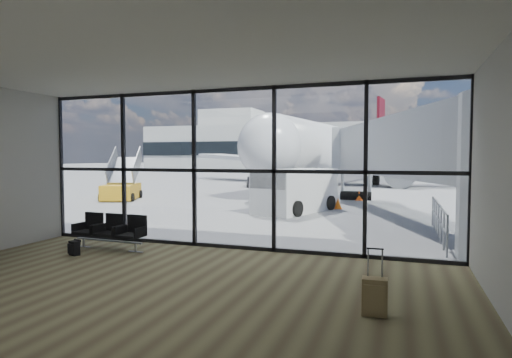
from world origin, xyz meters
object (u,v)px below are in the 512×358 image
Objects in this scene: seating_row at (112,230)px; backpack at (74,248)px; airliner at (347,151)px; service_van at (295,190)px; suitcase at (375,296)px; mobile_stairs at (122,189)px; belt_loader at (256,181)px.

seating_row is 5.25× the size of backpack.
seating_row reaches higher than backpack.
airliner is at bearing 105.34° from backpack.
seating_row is 0.44× the size of service_van.
service_van is at bearing 106.56° from suitcase.
airliner is (-4.64, 34.75, 2.82)m from suitcase.
backpack is 33.15m from airliner.
mobile_stairs is (-15.62, 14.70, 0.29)m from suitcase.
mobile_stairs reaches higher than belt_loader.
suitcase is at bearing -65.35° from mobile_stairs.
suitcase is at bearing 6.99° from backpack.
airliner reaches higher than service_van.
service_van is at bearing -81.46° from airliner.
airliner is at bearing 87.75° from seating_row.
belt_loader is (-11.37, 27.50, 0.21)m from suitcase.
backpack is 0.11× the size of belt_loader.
airliner is at bearing 32.85° from belt_loader.
airliner reaches higher than belt_loader.
mobile_stairs reaches higher than backpack.
belt_loader is (-6.73, -7.25, -2.61)m from airliner.
suitcase is at bearing -81.81° from belt_loader.
service_van is (0.28, -22.26, -2.13)m from airliner.
seating_row is 0.55× the size of mobile_stairs.
service_van is (2.96, 9.59, 0.48)m from seating_row.
suitcase is (7.33, -2.91, -0.21)m from seating_row.
seating_row is at bearing -88.04° from service_van.
mobile_stairs is (-4.25, -12.80, 0.08)m from belt_loader.
seating_row is at bearing -86.99° from airliner.
belt_loader is (-4.05, 24.59, -0.00)m from seating_row.
suitcase is 35.18m from airliner.
airliner reaches higher than suitcase.
suitcase is at bearing -74.57° from airliner.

